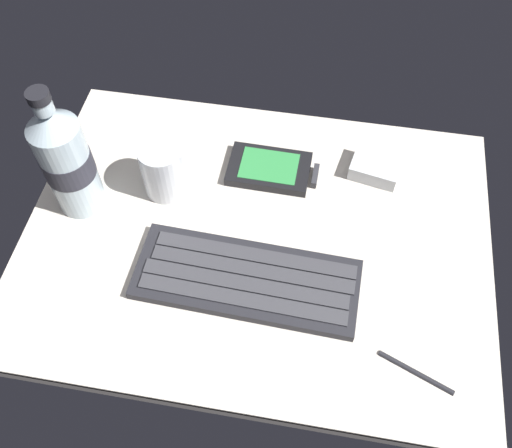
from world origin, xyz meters
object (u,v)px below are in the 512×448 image
charger_block (376,167)px  stylus_pen (416,372)px  keyboard (250,280)px  water_bottle (66,160)px  juice_cup (164,170)px  handheld_device (273,169)px

charger_block → stylus_pen: charger_block is taller
keyboard → water_bottle: (-25.96, 9.04, 8.20)cm
juice_cup → water_bottle: water_bottle is taller
handheld_device → stylus_pen: handheld_device is taller
keyboard → charger_block: size_ratio=4.20×
juice_cup → keyboard: bearing=-42.4°
water_bottle → charger_block: bearing=16.7°
water_bottle → stylus_pen: water_bottle is taller
handheld_device → charger_block: 15.09cm
keyboard → charger_block: 26.09cm
water_bottle → handheld_device: bearing=20.3°
handheld_device → water_bottle: bearing=-159.7°
handheld_device → stylus_pen: bearing=-52.0°
charger_block → stylus_pen: 30.61cm
juice_cup → stylus_pen: bearing=-31.3°
keyboard → charger_block: charger_block is taller
keyboard → juice_cup: juice_cup is taller
stylus_pen → charger_block: bearing=123.9°
juice_cup → handheld_device: bearing=19.8°
juice_cup → stylus_pen: 42.40cm
juice_cup → stylus_pen: (36.09, -21.96, -3.56)cm
handheld_device → charger_block: charger_block is taller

